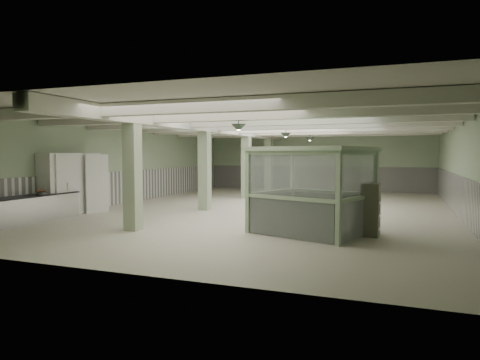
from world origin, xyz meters
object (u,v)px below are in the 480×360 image
(prep_counter, at_px, (13,211))
(guard_booth, at_px, (312,174))
(filing_cabinet, at_px, (371,209))
(walkin_cooler, at_px, (71,182))

(prep_counter, xyz_separation_m, guard_booth, (9.13, 2.15, 1.24))
(prep_counter, relative_size, filing_cabinet, 3.41)
(walkin_cooler, relative_size, guard_booth, 0.70)
(walkin_cooler, height_order, filing_cabinet, walkin_cooler)
(guard_booth, height_order, filing_cabinet, guard_booth)
(walkin_cooler, bearing_deg, guard_booth, -3.27)
(guard_booth, distance_m, filing_cabinet, 1.89)
(walkin_cooler, distance_m, filing_cabinet, 10.85)
(prep_counter, height_order, walkin_cooler, walkin_cooler)
(filing_cabinet, bearing_deg, prep_counter, -165.14)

